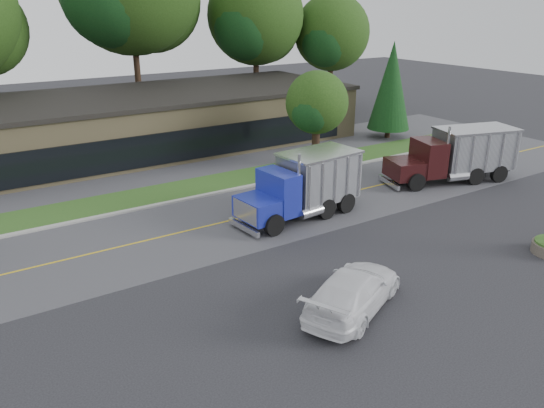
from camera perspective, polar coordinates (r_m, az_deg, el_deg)
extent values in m
plane|color=#343439|center=(21.63, 7.57, -9.48)|extent=(140.00, 140.00, 0.00)
cube|color=slate|center=(28.30, -4.19, -1.74)|extent=(60.00, 8.00, 0.02)
cube|color=gold|center=(28.30, -4.19, -1.74)|extent=(60.00, 0.12, 0.01)
cube|color=#9E9E99|center=(31.81, -7.84, 0.72)|extent=(60.00, 0.30, 0.12)
cube|color=#1F4E1A|center=(33.36, -9.17, 1.62)|extent=(60.00, 3.40, 0.03)
cube|color=slate|center=(37.79, -12.28, 3.71)|extent=(60.00, 7.00, 0.02)
cube|color=#94835B|center=(43.43, -12.90, 8.61)|extent=(32.00, 12.00, 4.00)
cylinder|color=#382619|center=(51.28, -14.12, 11.88)|extent=(0.56, 0.56, 6.71)
sphere|color=#1D3B10|center=(52.95, -12.98, 20.49)|extent=(9.20, 9.20, 9.20)
cylinder|color=#382619|center=(55.53, -1.70, 12.33)|extent=(0.56, 0.56, 5.17)
sphere|color=#1D3B10|center=(54.92, -1.78, 19.58)|extent=(9.45, 9.45, 9.45)
sphere|color=#1D3B10|center=(56.89, -0.81, 18.45)|extent=(7.09, 7.09, 7.09)
sphere|color=black|center=(53.44, -2.69, 18.58)|extent=(6.50, 6.50, 6.50)
cylinder|color=#382619|center=(58.53, 6.22, 12.21)|extent=(0.56, 0.56, 4.26)
sphere|color=#1D3B10|center=(57.94, 6.45, 17.87)|extent=(7.79, 7.79, 7.79)
sphere|color=#1D3B10|center=(59.68, 6.94, 17.00)|extent=(5.84, 5.84, 5.84)
sphere|color=black|center=(56.66, 5.90, 17.08)|extent=(5.36, 5.36, 5.36)
cylinder|color=#382619|center=(46.69, 12.32, 7.61)|extent=(0.44, 0.44, 1.00)
cone|color=black|center=(45.99, 12.70, 12.32)|extent=(3.51, 3.51, 7.18)
cylinder|color=#382619|center=(37.90, 4.71, 6.04)|extent=(0.56, 0.56, 2.37)
sphere|color=#1D3B10|center=(37.20, 4.85, 10.83)|extent=(4.34, 4.34, 4.34)
sphere|color=#1D3B10|center=(38.21, 5.31, 10.26)|extent=(3.25, 3.25, 3.25)
sphere|color=black|center=(36.55, 4.37, 10.02)|extent=(2.98, 2.98, 2.98)
cube|color=black|center=(28.67, 3.22, -0.19)|extent=(6.84, 1.59, 0.28)
cube|color=#1C279D|center=(26.75, -1.54, -0.48)|extent=(1.81, 2.43, 1.10)
cube|color=#1C279D|center=(27.29, 0.69, 1.32)|extent=(1.38, 2.49, 2.20)
cube|color=black|center=(26.86, -0.17, 1.89)|extent=(0.24, 2.10, 0.90)
cube|color=silver|center=(28.93, 5.05, 3.01)|extent=(4.25, 2.84, 2.50)
cube|color=silver|center=(28.56, 5.13, 5.49)|extent=(4.42, 3.01, 0.12)
cylinder|color=black|center=(27.90, -2.68, -0.78)|extent=(1.13, 0.44, 1.10)
cylinder|color=black|center=(26.19, 0.22, -2.25)|extent=(1.13, 0.44, 1.10)
cylinder|color=black|center=(30.39, 3.91, 1.05)|extent=(1.13, 0.44, 1.10)
cylinder|color=black|center=(28.83, 6.93, -0.19)|extent=(1.13, 0.44, 1.10)
cube|color=black|center=(36.26, 18.86, 3.26)|extent=(8.06, 3.22, 0.28)
cube|color=black|center=(34.23, 14.11, 3.72)|extent=(2.50, 2.75, 1.10)
cube|color=black|center=(34.88, 16.45, 4.84)|extent=(2.02, 2.70, 2.20)
cube|color=black|center=(34.45, 15.65, 5.42)|extent=(0.64, 2.03, 0.90)
cube|color=silver|center=(36.70, 20.93, 5.57)|extent=(5.35, 3.75, 2.50)
cube|color=silver|center=(36.41, 21.19, 7.54)|extent=(5.53, 3.94, 0.12)
cylinder|color=black|center=(35.42, 13.35, 3.43)|extent=(1.15, 0.64, 1.10)
cylinder|color=black|center=(33.55, 15.26, 2.27)|extent=(1.15, 0.64, 1.10)
cylinder|color=black|center=(38.16, 20.06, 3.96)|extent=(1.15, 0.64, 1.10)
cylinder|color=black|center=(36.44, 22.15, 2.91)|extent=(1.15, 0.64, 1.10)
imported|color=white|center=(20.28, 8.74, -9.19)|extent=(5.85, 4.33, 1.58)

